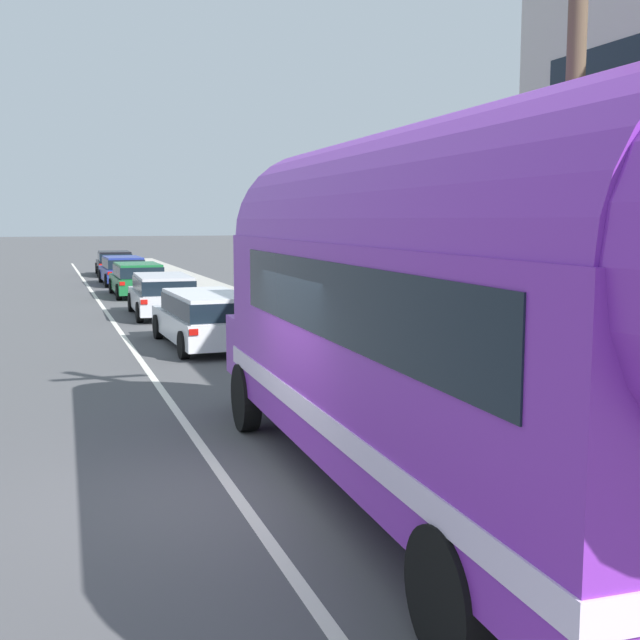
% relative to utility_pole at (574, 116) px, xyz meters
% --- Properties ---
extents(ground_plane, '(300.00, 300.00, 0.00)m').
position_rel_utility_pole_xyz_m(ground_plane, '(-4.42, -0.07, -4.42)').
color(ground_plane, '#4C4C4F').
extents(lane_markings, '(3.91, 80.00, 0.01)m').
position_rel_utility_pole_xyz_m(lane_markings, '(-2.68, 11.93, -4.42)').
color(lane_markings, silver).
rests_on(lane_markings, ground).
extents(sidewalk_slab, '(2.29, 90.00, 0.15)m').
position_rel_utility_pole_xyz_m(sidewalk_slab, '(0.50, 9.93, -4.35)').
color(sidewalk_slab, '#ADA89E').
rests_on(sidewalk_slab, ground).
extents(utility_pole, '(1.80, 0.24, 8.50)m').
position_rel_utility_pole_xyz_m(utility_pole, '(0.00, 0.00, 0.00)').
color(utility_pole, brown).
rests_on(utility_pole, ground).
extents(painted_bus, '(2.79, 11.24, 4.12)m').
position_rel_utility_pole_xyz_m(painted_bus, '(-2.55, -1.61, -2.12)').
color(painted_bus, purple).
rests_on(painted_bus, ground).
extents(car_lead, '(2.05, 4.87, 1.37)m').
position_rel_utility_pole_xyz_m(car_lead, '(-2.66, 10.71, -3.62)').
color(car_lead, white).
rests_on(car_lead, ground).
extents(car_second, '(2.00, 4.63, 1.37)m').
position_rel_utility_pole_xyz_m(car_second, '(-2.78, 17.48, -3.63)').
color(car_second, silver).
rests_on(car_second, ground).
extents(car_third, '(1.98, 4.59, 1.37)m').
position_rel_utility_pole_xyz_m(car_third, '(-2.77, 24.85, -3.64)').
color(car_third, '#196633').
rests_on(car_third, ground).
extents(car_fourth, '(2.02, 4.62, 1.37)m').
position_rel_utility_pole_xyz_m(car_fourth, '(-2.77, 31.19, -3.64)').
color(car_fourth, navy).
rests_on(car_fourth, ground).
extents(car_fifth, '(2.10, 4.56, 1.37)m').
position_rel_utility_pole_xyz_m(car_fifth, '(-2.57, 38.08, -3.64)').
color(car_fifth, black).
rests_on(car_fifth, ground).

